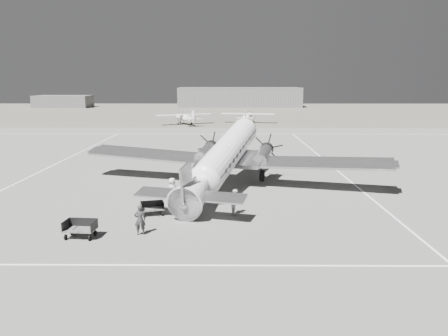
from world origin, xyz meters
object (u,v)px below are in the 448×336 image
(dc3_airliner, at_px, (224,158))
(passenger, at_px, (172,190))
(hangar_main, at_px, (240,97))
(baggage_cart_near, at_px, (152,208))
(ground_crew, at_px, (140,220))
(shed_secondary, at_px, (63,101))
(ramp_agent, at_px, (235,202))
(light_plane_left, at_px, (185,119))
(light_plane_right, at_px, (248,118))
(baggage_cart_far, at_px, (80,229))

(dc3_airliner, xyz_separation_m, passenger, (-3.88, -3.95, -1.72))
(hangar_main, bearing_deg, baggage_cart_near, -94.21)
(hangar_main, xyz_separation_m, ground_crew, (-9.33, -129.62, -2.38))
(shed_secondary, relative_size, ramp_agent, 10.23)
(shed_secondary, distance_m, light_plane_left, 75.53)
(light_plane_right, height_order, baggage_cart_near, light_plane_right)
(hangar_main, bearing_deg, passenger, -93.89)
(hangar_main, relative_size, shed_secondary, 2.33)
(light_plane_left, height_order, passenger, light_plane_left)
(baggage_cart_near, bearing_deg, dc3_airliner, 41.42)
(hangar_main, distance_m, light_plane_right, 60.82)
(baggage_cart_far, bearing_deg, hangar_main, 89.14)
(baggage_cart_near, relative_size, ground_crew, 0.88)
(dc3_airliner, bearing_deg, shed_secondary, 131.68)
(dc3_airliner, distance_m, baggage_cart_far, 14.51)
(baggage_cart_far, bearing_deg, baggage_cart_near, 56.71)
(passenger, bearing_deg, light_plane_left, 11.58)
(shed_secondary, relative_size, ground_crew, 9.79)
(light_plane_left, relative_size, ramp_agent, 6.75)
(light_plane_left, bearing_deg, dc3_airliner, -107.08)
(light_plane_left, distance_m, light_plane_right, 13.47)
(passenger, bearing_deg, baggage_cart_near, 171.46)
(shed_secondary, xyz_separation_m, passenger, (51.68, -117.39, -1.09))
(hangar_main, distance_m, baggage_cart_far, 130.83)
(ramp_agent, bearing_deg, light_plane_left, -4.89)
(ramp_agent, bearing_deg, ground_crew, 112.27)
(light_plane_right, bearing_deg, baggage_cart_far, -91.17)
(light_plane_left, relative_size, ground_crew, 6.47)
(hangar_main, height_order, dc3_airliner, hangar_main)
(ground_crew, bearing_deg, dc3_airliner, -127.49)
(shed_secondary, bearing_deg, ramp_agent, -64.94)
(dc3_airliner, xyz_separation_m, ground_crew, (-4.89, -11.18, -1.71))
(baggage_cart_near, bearing_deg, hangar_main, 70.54)
(dc3_airliner, bearing_deg, passenger, -118.91)
(hangar_main, bearing_deg, baggage_cart_far, -95.58)
(dc3_airliner, distance_m, ramp_agent, 7.34)
(baggage_cart_far, bearing_deg, shed_secondary, 115.42)
(hangar_main, distance_m, passenger, 122.69)
(baggage_cart_far, height_order, ramp_agent, ramp_agent)
(shed_secondary, relative_size, baggage_cart_near, 11.10)
(passenger, bearing_deg, baggage_cart_far, 157.66)
(ground_crew, xyz_separation_m, ramp_agent, (5.69, 4.10, -0.04))
(ground_crew, distance_m, passenger, 7.30)
(light_plane_right, relative_size, passenger, 6.34)
(ramp_agent, bearing_deg, hangar_main, -15.16)
(baggage_cart_near, bearing_deg, ground_crew, -106.17)
(light_plane_left, xyz_separation_m, ramp_agent, (9.29, -61.45, -0.35))
(light_plane_left, bearing_deg, baggage_cart_far, -115.77)
(dc3_airliner, relative_size, passenger, 15.12)
(ground_crew, height_order, passenger, ground_crew)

